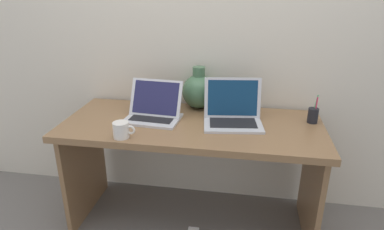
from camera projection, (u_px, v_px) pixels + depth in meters
ground_plane at (192, 220)px, 2.28m from camera, size 6.00×6.00×0.00m
back_wall at (201, 33)px, 2.17m from camera, size 4.40×0.04×2.40m
desk at (192, 145)px, 2.07m from camera, size 1.56×0.66×0.72m
laptop_left at (154, 109)px, 2.06m from camera, size 0.35×0.27×0.23m
laptop_right at (233, 111)px, 2.00m from camera, size 0.37×0.29×0.26m
green_vase at (199, 91)px, 2.22m from camera, size 0.22×0.22×0.28m
coffee_mug at (121, 130)px, 1.81m from camera, size 0.12×0.09×0.09m
pen_cup at (313, 115)px, 2.00m from camera, size 0.06×0.06×0.17m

